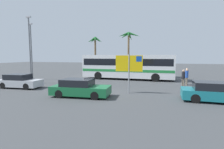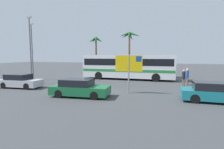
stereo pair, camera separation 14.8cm
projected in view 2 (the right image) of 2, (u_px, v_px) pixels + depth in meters
ground at (92, 93)px, 14.54m from camera, size 120.00×120.00×0.00m
bus_front_coach at (128, 66)px, 22.99m from camera, size 11.68×2.47×3.17m
bus_rear_coach at (126, 64)px, 26.20m from camera, size 11.68×2.47×3.17m
ferry_sign at (129, 65)px, 14.41m from camera, size 2.20×0.18×3.20m
car_silver at (20, 81)px, 17.08m from camera, size 4.11×1.95×1.32m
car_green at (80, 88)px, 13.47m from camera, size 4.50×2.16×1.32m
car_teal at (214, 92)px, 11.85m from camera, size 4.27×1.81×1.32m
pedestrian_near_sign at (187, 75)px, 18.92m from camera, size 0.32×0.32×1.77m
pedestrian_crossing_lot at (187, 76)px, 18.25m from camera, size 0.32×0.32×1.70m
pedestrian_by_bus at (184, 77)px, 17.36m from camera, size 0.32×0.32×1.72m
lamp_post_left_side at (32, 49)px, 22.49m from camera, size 0.56×0.20×7.08m
lamp_post_right_side at (30, 47)px, 19.50m from camera, size 0.56×0.20×7.30m
palm_tree_seaside at (96, 45)px, 31.71m from camera, size 2.84×3.01×6.42m
palm_tree_inland at (129, 40)px, 29.76m from camera, size 3.74×3.82×7.03m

